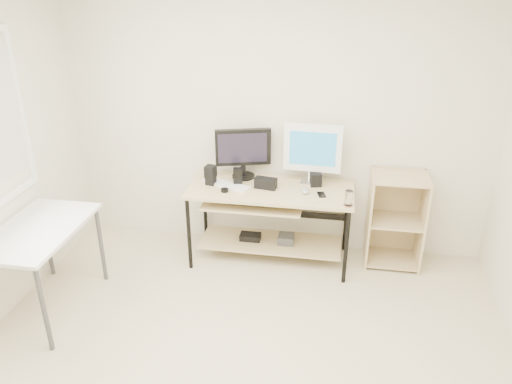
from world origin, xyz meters
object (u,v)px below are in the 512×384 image
object	(u,v)px
shelf_unit	(395,218)
audio_controller	(238,176)
desk	(268,208)
side_table	(38,237)
white_imac	(313,150)
black_monitor	(243,150)

from	to	relation	value
shelf_unit	audio_controller	size ratio (longest dim) A/B	5.44
desk	side_table	distance (m)	1.97
desk	shelf_unit	xyz separation A→B (m)	(1.18, 0.16, -0.09)
side_table	white_imac	world-z (taller)	white_imac
desk	white_imac	size ratio (longest dim) A/B	2.67
side_table	white_imac	bearing A→B (deg)	31.33
side_table	black_monitor	size ratio (longest dim) A/B	1.94
black_monitor	audio_controller	xyz separation A→B (m)	(-0.02, -0.18, -0.19)
side_table	audio_controller	size ratio (longest dim) A/B	6.05
black_monitor	audio_controller	world-z (taller)	black_monitor
shelf_unit	desk	bearing A→B (deg)	-172.23
black_monitor	white_imac	xyz separation A→B (m)	(0.65, -0.02, 0.05)
side_table	shelf_unit	xyz separation A→B (m)	(2.83, 1.22, -0.22)
desk	black_monitor	xyz separation A→B (m)	(-0.27, 0.20, 0.48)
side_table	black_monitor	world-z (taller)	black_monitor
side_table	white_imac	distance (m)	2.42
audio_controller	side_table	bearing A→B (deg)	-151.82
shelf_unit	black_monitor	bearing A→B (deg)	178.40
desk	white_imac	bearing A→B (deg)	25.12
side_table	white_imac	size ratio (longest dim) A/B	1.78
side_table	black_monitor	distance (m)	1.91
desk	white_imac	world-z (taller)	white_imac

